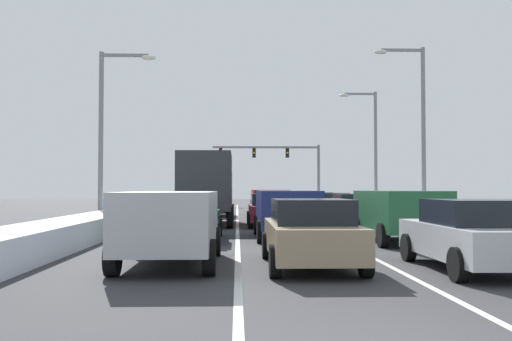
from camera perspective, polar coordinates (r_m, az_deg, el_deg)
name	(u,v)px	position (r m, az deg, el deg)	size (l,w,h in m)	color
ground_plane	(274,226)	(26.66, 1.81, -5.57)	(135.44, 135.44, 0.00)	#333335
lane_stripe_between_right_lane_and_center_lane	(298,220)	(31.99, 4.25, -4.93)	(0.14, 57.30, 0.01)	silver
lane_stripe_between_center_lane_and_left_lane	(237,220)	(31.80, -1.87, -4.95)	(0.14, 57.30, 0.01)	silver
snow_bank_right_shoulder	(392,215)	(32.96, 13.48, -4.31)	(1.52, 57.30, 0.56)	silver
snow_bank_left_shoulder	(142,213)	(32.22, -11.37, -4.21)	(1.78, 57.30, 0.76)	silver
sedan_silver_right_lane_nearest	(472,235)	(13.03, 20.79, -6.01)	(2.00, 4.50, 1.51)	#B7BABF
suv_green_right_lane_second	(399,211)	(19.11, 14.09, -3.94)	(2.16, 4.90, 1.67)	#1E5633
sedan_gray_right_lane_third	(355,211)	(25.68, 9.86, -3.98)	(2.00, 4.50, 1.51)	slate
sedan_white_right_lane_fourth	(331,207)	(31.12, 7.51, -3.61)	(2.00, 4.50, 1.51)	silver
sedan_black_right_lane_fifth	(317,204)	(36.58, 6.16, -3.34)	(2.00, 4.50, 1.51)	black
sedan_tan_center_lane_nearest	(311,233)	(12.75, 5.48, -6.21)	(2.00, 4.50, 1.51)	#937F60
suv_navy_center_lane_second	(286,209)	(19.92, 3.04, -3.91)	(2.16, 4.90, 1.67)	navy
sedan_maroon_center_lane_third	(269,210)	(26.30, 1.33, -3.95)	(2.00, 4.50, 1.51)	maroon
suv_red_center_lane_fourth	(269,201)	(32.90, 1.33, -3.09)	(2.16, 4.90, 1.67)	maroon
sedan_charcoal_center_lane_fifth	(264,203)	(39.31, 0.81, -3.25)	(2.00, 4.50, 1.51)	#38383D
suv_silver_left_lane_nearest	(171,220)	(13.20, -8.50, -4.96)	(2.16, 4.90, 1.67)	#B7BABF
sedan_green_left_lane_second	(191,218)	(19.41, -6.50, -4.70)	(2.00, 4.50, 1.51)	#1E5633
box_truck_left_lane_third	(207,185)	(27.39, -4.92, -1.48)	(2.53, 7.20, 3.36)	slate
suv_white_left_lane_fourth	(213,200)	(36.30, -4.31, -2.96)	(2.16, 4.90, 1.67)	silver
suv_black_left_lane_fifth	(213,198)	(43.32, -4.36, -2.78)	(2.16, 4.90, 1.67)	black
traffic_light_gantry	(281,159)	(58.04, 2.54, 1.14)	(10.94, 0.47, 6.20)	slate
street_lamp_right_near	(417,119)	(30.82, 15.81, 5.02)	(2.66, 0.36, 9.10)	gray
street_lamp_right_mid	(371,141)	(40.80, 11.40, 2.92)	(2.66, 0.36, 8.55)	gray
street_lamp_left_mid	(109,121)	(27.74, -14.52, 4.77)	(2.66, 0.36, 8.19)	gray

